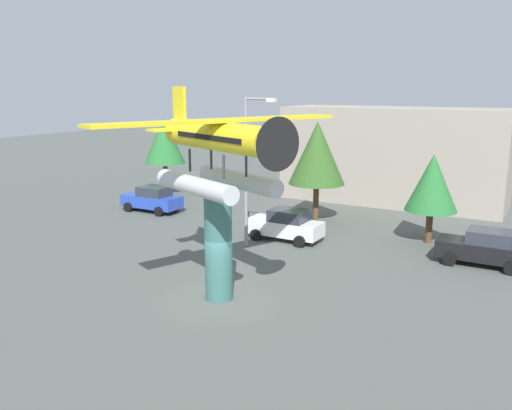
{
  "coord_description": "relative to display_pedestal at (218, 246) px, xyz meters",
  "views": [
    {
      "loc": [
        11.37,
        -16.85,
        8.39
      ],
      "look_at": [
        0.0,
        3.0,
        3.3
      ],
      "focal_mm": 37.44,
      "sensor_mm": 36.0,
      "label": 1
    }
  ],
  "objects": [
    {
      "name": "ground_plane",
      "position": [
        0.0,
        0.0,
        -2.2
      ],
      "size": [
        140.0,
        140.0,
        0.0
      ],
      "primitive_type": "plane",
      "color": "#515651"
    },
    {
      "name": "display_pedestal",
      "position": [
        0.0,
        0.0,
        0.0
      ],
      "size": [
        1.1,
        1.1,
        4.4
      ],
      "primitive_type": "cylinder",
      "color": "#386B66",
      "rests_on": "ground"
    },
    {
      "name": "floatplane_monument",
      "position": [
        0.12,
        -0.05,
        3.87
      ],
      "size": [
        7.18,
        10.01,
        4.0
      ],
      "rotation": [
        0.0,
        0.0,
        -0.4
      ],
      "color": "silver",
      "rests_on": "display_pedestal"
    },
    {
      "name": "car_near_blue",
      "position": [
        -12.54,
        10.6,
        -1.32
      ],
      "size": [
        4.2,
        2.02,
        1.76
      ],
      "rotation": [
        0.0,
        0.0,
        3.14
      ],
      "color": "#2847B7",
      "rests_on": "ground"
    },
    {
      "name": "car_mid_white",
      "position": [
        -1.47,
        8.89,
        -1.32
      ],
      "size": [
        4.2,
        2.02,
        1.76
      ],
      "rotation": [
        0.0,
        0.0,
        3.14
      ],
      "color": "white",
      "rests_on": "ground"
    },
    {
      "name": "car_far_black",
      "position": [
        8.73,
        9.74,
        -1.32
      ],
      "size": [
        4.2,
        2.02,
        1.76
      ],
      "rotation": [
        0.0,
        0.0,
        3.14
      ],
      "color": "black",
      "rests_on": "ground"
    },
    {
      "name": "streetlight_primary",
      "position": [
        -2.6,
        6.82,
        2.38
      ],
      "size": [
        1.84,
        0.28,
        7.89
      ],
      "color": "gray",
      "rests_on": "ground"
    },
    {
      "name": "storefront_building",
      "position": [
        0.74,
        22.0,
        1.26
      ],
      "size": [
        15.87,
        5.55,
        6.92
      ],
      "primitive_type": "cube",
      "color": "#9E9384",
      "rests_on": "ground"
    },
    {
      "name": "tree_west",
      "position": [
        -15.43,
        15.6,
        2.06
      ],
      "size": [
        3.18,
        3.18,
        6.06
      ],
      "color": "brown",
      "rests_on": "ground"
    },
    {
      "name": "tree_east",
      "position": [
        -1.69,
        13.56,
        2.17
      ],
      "size": [
        3.51,
        3.51,
        6.34
      ],
      "color": "brown",
      "rests_on": "ground"
    },
    {
      "name": "tree_center_back",
      "position": [
        5.57,
        12.34,
        1.13
      ],
      "size": [
        2.79,
        2.79,
        4.9
      ],
      "color": "brown",
      "rests_on": "ground"
    }
  ]
}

